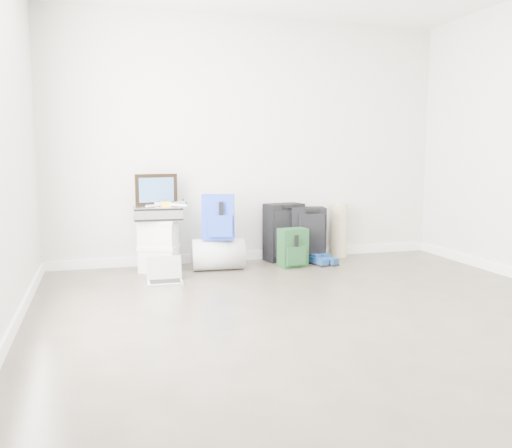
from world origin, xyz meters
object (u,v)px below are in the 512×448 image
object	(u,v)px
carry_on	(308,234)
laptop	(165,276)
briefcase	(158,213)
duffel_bag	(218,254)
boxes_stack	(159,245)
large_suitcase	(284,232)

from	to	relation	value
carry_on	laptop	distance (m)	1.78
briefcase	laptop	distance (m)	0.74
duffel_bag	laptop	world-z (taller)	duffel_bag
briefcase	laptop	bearing A→B (deg)	-87.12
duffel_bag	carry_on	bearing A→B (deg)	12.54
briefcase	carry_on	bearing A→B (deg)	4.86
duffel_bag	laptop	size ratio (longest dim) A/B	1.57
carry_on	duffel_bag	bearing A→B (deg)	-160.68
briefcase	carry_on	xyz separation A→B (m)	(1.68, 0.06, -0.30)
boxes_stack	briefcase	size ratio (longest dim) A/B	1.14
boxes_stack	duffel_bag	bearing A→B (deg)	13.07
carry_on	laptop	size ratio (longest dim) A/B	1.80
boxes_stack	duffel_bag	distance (m)	0.62
boxes_stack	duffel_bag	xyz separation A→B (m)	(0.61, -0.10, -0.11)
boxes_stack	large_suitcase	world-z (taller)	large_suitcase
large_suitcase	carry_on	xyz separation A→B (m)	(0.24, -0.12, -0.02)
boxes_stack	duffel_bag	world-z (taller)	boxes_stack
boxes_stack	laptop	size ratio (longest dim) A/B	1.58
duffel_bag	boxes_stack	bearing A→B (deg)	174.11
briefcase	large_suitcase	distance (m)	1.47
duffel_bag	carry_on	xyz separation A→B (m)	(1.07, 0.16, 0.14)
large_suitcase	carry_on	world-z (taller)	large_suitcase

